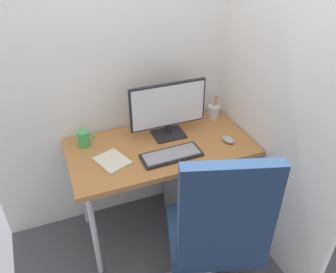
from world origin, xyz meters
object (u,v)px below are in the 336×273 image
(pen_holder, at_px, (213,111))
(coffee_mug, at_px, (84,139))
(mouse, at_px, (228,140))
(office_chair, at_px, (218,230))
(notebook, at_px, (112,161))
(monitor, at_px, (168,108))
(keyboard, at_px, (171,155))
(filing_cabinet, at_px, (199,188))

(pen_holder, relative_size, coffee_mug, 1.57)
(mouse, height_order, pen_holder, pen_holder)
(office_chair, height_order, notebook, office_chair)
(pen_holder, bearing_deg, monitor, -165.76)
(monitor, relative_size, coffee_mug, 4.76)
(pen_holder, bearing_deg, notebook, -161.90)
(mouse, xyz_separation_m, coffee_mug, (-0.91, 0.31, 0.04))
(office_chair, height_order, monitor, office_chair)
(monitor, relative_size, pen_holder, 3.04)
(coffee_mug, bearing_deg, mouse, -18.68)
(notebook, bearing_deg, keyboard, -32.87)
(office_chair, bearing_deg, pen_holder, 64.32)
(office_chair, relative_size, monitor, 2.15)
(filing_cabinet, height_order, monitor, monitor)
(office_chair, height_order, coffee_mug, office_chair)
(notebook, distance_m, coffee_mug, 0.28)
(monitor, distance_m, pen_holder, 0.45)
(filing_cabinet, relative_size, coffee_mug, 5.49)
(monitor, height_order, coffee_mug, monitor)
(keyboard, relative_size, mouse, 4.01)
(office_chair, xyz_separation_m, monitor, (0.02, 0.78, 0.35))
(office_chair, distance_m, mouse, 0.67)
(monitor, relative_size, keyboard, 1.35)
(mouse, bearing_deg, office_chair, -136.88)
(monitor, height_order, mouse, monitor)
(keyboard, bearing_deg, coffee_mug, 146.58)
(keyboard, distance_m, mouse, 0.42)
(office_chair, bearing_deg, coffee_mug, 122.71)
(monitor, bearing_deg, notebook, -158.47)
(mouse, xyz_separation_m, notebook, (-0.78, 0.06, -0.01))
(monitor, xyz_separation_m, coffee_mug, (-0.56, 0.07, -0.15))
(pen_holder, xyz_separation_m, notebook, (-0.84, -0.28, -0.04))
(office_chair, height_order, mouse, office_chair)
(filing_cabinet, height_order, keyboard, keyboard)
(filing_cabinet, bearing_deg, mouse, -31.13)
(monitor, xyz_separation_m, pen_holder, (0.41, 0.10, -0.16))
(notebook, bearing_deg, filing_cabinet, -18.26)
(mouse, bearing_deg, keyboard, 168.72)
(office_chair, distance_m, coffee_mug, 1.03)
(mouse, bearing_deg, notebook, 162.15)
(filing_cabinet, bearing_deg, office_chair, -108.32)
(pen_holder, bearing_deg, keyboard, -143.86)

